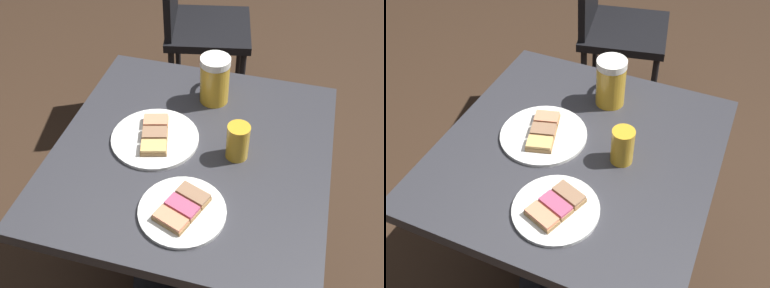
% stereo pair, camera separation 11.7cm
% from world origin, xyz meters
% --- Properties ---
extents(ground_plane, '(6.00, 6.00, 0.00)m').
position_xyz_m(ground_plane, '(0.00, 0.00, 0.00)').
color(ground_plane, '#382619').
extents(cafe_table, '(0.72, 0.74, 0.71)m').
position_xyz_m(cafe_table, '(0.00, 0.00, 0.55)').
color(cafe_table, black).
rests_on(cafe_table, ground_plane).
extents(plate_near, '(0.24, 0.24, 0.03)m').
position_xyz_m(plate_near, '(-0.11, 0.01, 0.72)').
color(plate_near, white).
rests_on(plate_near, cafe_table).
extents(plate_far, '(0.21, 0.21, 0.03)m').
position_xyz_m(plate_far, '(0.03, -0.21, 0.72)').
color(plate_far, white).
rests_on(plate_far, cafe_table).
extents(beer_mug, '(0.09, 0.14, 0.15)m').
position_xyz_m(beer_mug, '(0.01, 0.23, 0.78)').
color(beer_mug, gold).
rests_on(beer_mug, cafe_table).
extents(beer_glass_small, '(0.06, 0.06, 0.10)m').
position_xyz_m(beer_glass_small, '(0.12, 0.01, 0.76)').
color(beer_glass_small, gold).
rests_on(beer_glass_small, cafe_table).
extents(cafe_chair, '(0.45, 0.45, 0.96)m').
position_xyz_m(cafe_chair, '(-0.26, 0.97, 0.56)').
color(cafe_chair, black).
rests_on(cafe_chair, ground_plane).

